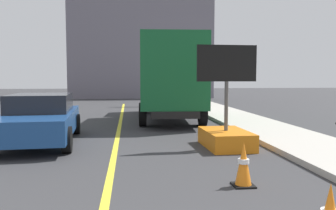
{
  "coord_description": "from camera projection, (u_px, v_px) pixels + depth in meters",
  "views": [
    {
      "loc": [
        0.36,
        -0.65,
        1.85
      ],
      "look_at": [
        1.05,
        5.48,
        1.36
      ],
      "focal_mm": 37.22,
      "sensor_mm": 36.0,
      "label": 1
    }
  ],
  "objects": [
    {
      "name": "lane_center_stripe",
      "position": [
        111.0,
        174.0,
        6.7
      ],
      "size": [
        0.14,
        36.0,
        0.01
      ],
      "primitive_type": "cube",
      "color": "yellow",
      "rests_on": "ground"
    },
    {
      "name": "box_truck",
      "position": [
        170.0,
        77.0,
        15.2
      ],
      "size": [
        2.91,
        7.71,
        3.46
      ],
      "color": "black",
      "rests_on": "ground"
    },
    {
      "name": "traffic_cone_mid_lane",
      "position": [
        244.0,
        165.0,
        5.92
      ],
      "size": [
        0.36,
        0.36,
        0.76
      ],
      "color": "black",
      "rests_on": "ground"
    },
    {
      "name": "arrow_board_trailer",
      "position": [
        226.0,
        129.0,
        9.23
      ],
      "size": [
        1.6,
        1.84,
        2.7
      ],
      "color": "orange",
      "rests_on": "ground"
    },
    {
      "name": "pickup_car",
      "position": [
        40.0,
        119.0,
        9.85
      ],
      "size": [
        2.23,
        4.61,
        1.38
      ],
      "color": "navy",
      "rests_on": "ground"
    },
    {
      "name": "highway_guide_sign",
      "position": [
        189.0,
        54.0,
        23.19
      ],
      "size": [
        2.79,
        0.18,
        5.0
      ],
      "color": "gray",
      "rests_on": "ground"
    },
    {
      "name": "far_building_block",
      "position": [
        141.0,
        51.0,
        34.37
      ],
      "size": [
        12.96,
        7.75,
        8.97
      ],
      "primitive_type": "cube",
      "color": "slate",
      "rests_on": "ground"
    }
  ]
}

